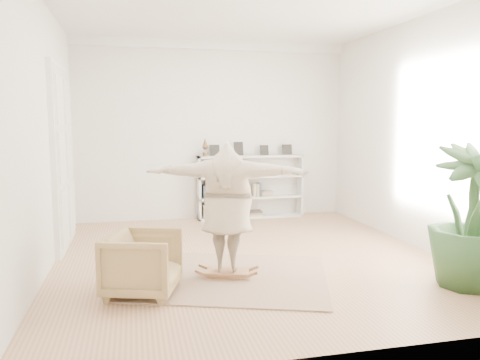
# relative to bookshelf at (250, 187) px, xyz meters

# --- Properties ---
(floor) EXTENTS (6.00, 6.00, 0.00)m
(floor) POSITION_rel_bookshelf_xyz_m (-0.74, -2.82, -0.64)
(floor) COLOR #966F4D
(floor) RESTS_ON ground
(room_shell) EXTENTS (6.00, 6.00, 6.00)m
(room_shell) POSITION_rel_bookshelf_xyz_m (-0.74, 0.12, 2.87)
(room_shell) COLOR silver
(room_shell) RESTS_ON floor
(doors) EXTENTS (0.09, 1.78, 2.92)m
(doors) POSITION_rel_bookshelf_xyz_m (-3.45, -1.52, 0.76)
(doors) COLOR white
(doors) RESTS_ON floor
(bookshelf) EXTENTS (2.20, 0.35, 1.64)m
(bookshelf) POSITION_rel_bookshelf_xyz_m (0.00, 0.00, 0.00)
(bookshelf) COLOR silver
(bookshelf) RESTS_ON floor
(armchair) EXTENTS (1.00, 0.99, 0.73)m
(armchair) POSITION_rel_bookshelf_xyz_m (-2.29, -4.00, -0.27)
(armchair) COLOR tan
(armchair) RESTS_ON floor
(rug) EXTENTS (3.02, 2.71, 0.02)m
(rug) POSITION_rel_bookshelf_xyz_m (-1.22, -3.65, -0.63)
(rug) COLOR tan
(rug) RESTS_ON floor
(rocker_board) EXTENTS (0.62, 0.48, 0.12)m
(rocker_board) POSITION_rel_bookshelf_xyz_m (-1.22, -3.65, -0.56)
(rocker_board) COLOR brown
(rocker_board) RESTS_ON rug
(person) EXTENTS (2.09, 1.18, 1.65)m
(person) POSITION_rel_bookshelf_xyz_m (-1.22, -3.65, 0.32)
(person) COLOR #BCA88D
(person) RESTS_ON rocker_board
(houseplant) EXTENTS (1.01, 1.01, 1.73)m
(houseplant) POSITION_rel_bookshelf_xyz_m (1.56, -4.59, 0.23)
(houseplant) COLOR #2C4E27
(houseplant) RESTS_ON floor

